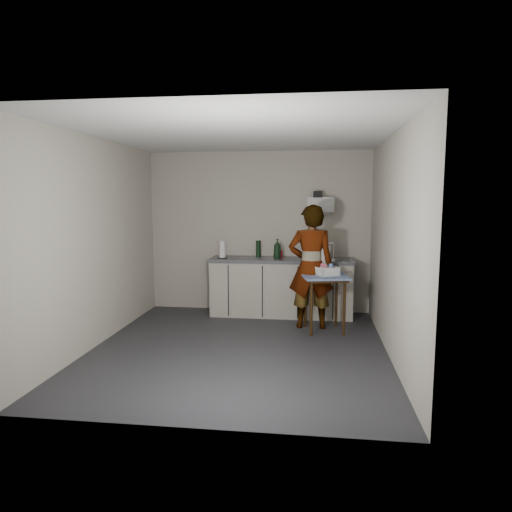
# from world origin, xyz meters

# --- Properties ---
(ground) EXTENTS (4.00, 4.00, 0.00)m
(ground) POSITION_xyz_m (0.00, 0.00, 0.00)
(ground) COLOR #26252A
(ground) RESTS_ON ground
(wall_back) EXTENTS (3.60, 0.02, 2.60)m
(wall_back) POSITION_xyz_m (0.00, 1.99, 1.30)
(wall_back) COLOR beige
(wall_back) RESTS_ON ground
(wall_right) EXTENTS (0.02, 4.00, 2.60)m
(wall_right) POSITION_xyz_m (1.79, 0.00, 1.30)
(wall_right) COLOR beige
(wall_right) RESTS_ON ground
(wall_left) EXTENTS (0.02, 4.00, 2.60)m
(wall_left) POSITION_xyz_m (-1.79, 0.00, 1.30)
(wall_left) COLOR beige
(wall_left) RESTS_ON ground
(ceiling) EXTENTS (3.60, 4.00, 0.01)m
(ceiling) POSITION_xyz_m (0.00, 0.00, 2.60)
(ceiling) COLOR white
(ceiling) RESTS_ON wall_back
(kitchen_counter) EXTENTS (2.24, 0.62, 0.91)m
(kitchen_counter) POSITION_xyz_m (0.40, 1.70, 0.43)
(kitchen_counter) COLOR black
(kitchen_counter) RESTS_ON ground
(wall_shelf) EXTENTS (0.42, 0.18, 0.37)m
(wall_shelf) POSITION_xyz_m (1.00, 1.92, 1.75)
(wall_shelf) COLOR white
(wall_shelf) RESTS_ON ground
(side_table) EXTENTS (0.72, 0.72, 0.79)m
(side_table) POSITION_xyz_m (1.06, 0.90, 0.69)
(side_table) COLOR #37220C
(side_table) RESTS_ON ground
(standing_man) EXTENTS (0.66, 0.46, 1.76)m
(standing_man) POSITION_xyz_m (0.86, 1.05, 0.88)
(standing_man) COLOR #B2A593
(standing_man) RESTS_ON ground
(soap_bottle) EXTENTS (0.16, 0.16, 0.31)m
(soap_bottle) POSITION_xyz_m (0.34, 1.63, 1.07)
(soap_bottle) COLOR black
(soap_bottle) RESTS_ON kitchen_counter
(soda_can) EXTENTS (0.06, 0.06, 0.12)m
(soda_can) POSITION_xyz_m (0.38, 1.74, 0.97)
(soda_can) COLOR red
(soda_can) RESTS_ON kitchen_counter
(dark_bottle) EXTENTS (0.08, 0.08, 0.27)m
(dark_bottle) POSITION_xyz_m (0.02, 1.78, 1.05)
(dark_bottle) COLOR black
(dark_bottle) RESTS_ON kitchen_counter
(paper_towel) EXTENTS (0.16, 0.16, 0.28)m
(paper_towel) POSITION_xyz_m (-0.53, 1.60, 1.04)
(paper_towel) COLOR black
(paper_towel) RESTS_ON kitchen_counter
(dish_rack) EXTENTS (0.36, 0.27, 0.25)m
(dish_rack) POSITION_xyz_m (1.04, 1.75, 0.97)
(dish_rack) COLOR silver
(dish_rack) RESTS_ON kitchen_counter
(bakery_box) EXTENTS (0.38, 0.39, 0.39)m
(bakery_box) POSITION_xyz_m (1.07, 0.95, 0.88)
(bakery_box) COLOR white
(bakery_box) RESTS_ON side_table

